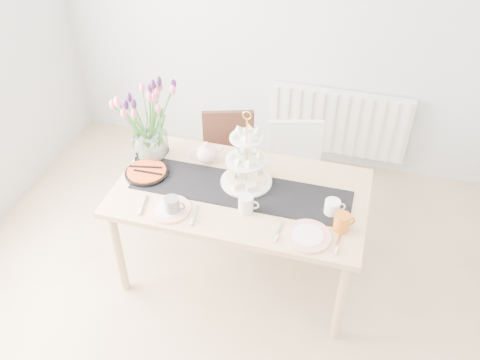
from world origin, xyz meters
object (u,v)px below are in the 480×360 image
(dining_table, at_px, (241,199))
(cake_stand, at_px, (246,166))
(chair_white, at_px, (295,168))
(chair_brown, at_px, (229,156))
(mug_orange, at_px, (342,222))
(mug_grey, at_px, (172,205))
(teapot, at_px, (207,153))
(tulip_vase, at_px, (146,111))
(plate_left, at_px, (170,209))
(tart_tin, at_px, (147,173))
(plate_right, at_px, (308,236))
(radiator, at_px, (338,123))
(cream_jug, at_px, (332,207))
(mug_white, at_px, (246,204))

(dining_table, bearing_deg, cake_stand, 78.72)
(dining_table, distance_m, chair_white, 0.75)
(chair_brown, bearing_deg, mug_orange, -60.83)
(chair_brown, bearing_deg, mug_grey, -110.68)
(chair_white, relative_size, teapot, 3.60)
(tulip_vase, bearing_deg, chair_brown, 52.05)
(chair_brown, relative_size, plate_left, 3.13)
(tart_tin, bearing_deg, plate_right, -14.17)
(radiator, distance_m, mug_grey, 1.97)
(chair_white, relative_size, plate_left, 3.20)
(mug_orange, height_order, plate_right, mug_orange)
(chair_brown, xyz_separation_m, mug_orange, (0.95, -0.88, 0.34))
(cake_stand, height_order, cream_jug, cake_stand)
(mug_orange, bearing_deg, dining_table, 139.55)
(mug_white, relative_size, mug_orange, 0.99)
(tart_tin, bearing_deg, mug_white, -12.86)
(chair_brown, relative_size, cake_stand, 1.67)
(teapot, xyz_separation_m, mug_white, (0.38, -0.40, -0.02))
(mug_orange, bearing_deg, plate_right, -171.87)
(mug_grey, bearing_deg, cream_jug, 8.30)
(mug_grey, distance_m, mug_orange, 1.00)
(plate_right, bearing_deg, mug_grey, -179.02)
(mug_grey, bearing_deg, chair_white, 52.77)
(plate_left, relative_size, plate_right, 0.95)
(chair_white, bearing_deg, radiator, 57.35)
(cake_stand, height_order, plate_left, cake_stand)
(dining_table, relative_size, mug_white, 14.57)
(radiator, relative_size, tulip_vase, 1.82)
(mug_white, bearing_deg, mug_orange, -4.66)
(mug_white, bearing_deg, chair_white, 75.40)
(chair_brown, distance_m, teapot, 0.59)
(mug_grey, xyz_separation_m, mug_white, (0.42, 0.13, 0.00))
(cream_jug, height_order, tart_tin, cream_jug)
(mug_grey, height_order, mug_white, same)
(chair_white, xyz_separation_m, teapot, (-0.54, -0.45, 0.34))
(cream_jug, bearing_deg, teapot, 147.43)
(chair_white, xyz_separation_m, cream_jug, (0.35, -0.74, 0.32))
(mug_white, bearing_deg, teapot, 129.24)
(radiator, distance_m, plate_right, 1.77)
(mug_grey, bearing_deg, radiator, 58.26)
(mug_grey, height_order, plate_left, mug_grey)
(chair_white, bearing_deg, plate_right, -91.68)
(radiator, height_order, cream_jug, cream_jug)
(mug_grey, bearing_deg, mug_orange, 0.40)
(cake_stand, xyz_separation_m, mug_white, (0.07, -0.26, -0.08))
(mug_white, height_order, plate_left, mug_white)
(dining_table, relative_size, cake_stand, 3.29)
(chair_white, distance_m, cream_jug, 0.87)
(chair_brown, height_order, cream_jug, cream_jug)
(teapot, relative_size, mug_orange, 2.07)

